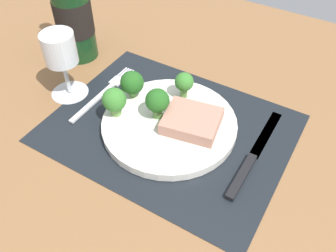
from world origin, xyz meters
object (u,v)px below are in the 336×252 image
at_px(steak, 192,121).
at_px(wine_bottle, 72,11).
at_px(fork, 104,93).
at_px(plate, 169,124).
at_px(wine_glass, 61,54).
at_px(knife, 252,158).

relative_size(steak, wine_bottle, 0.33).
distance_m(fork, wine_bottle, 0.19).
bearing_deg(plate, wine_glass, -175.83).
bearing_deg(plate, knife, 1.91).
xyz_separation_m(steak, fork, (-0.20, 0.00, -0.03)).
height_order(wine_bottle, wine_glass, wine_bottle).
bearing_deg(steak, wine_glass, -174.25).
bearing_deg(wine_bottle, plate, -18.72).
bearing_deg(wine_glass, steak, 5.75).
distance_m(steak, wine_bottle, 0.36).
relative_size(knife, wine_glass, 1.68).
bearing_deg(wine_bottle, knife, -11.82).
distance_m(steak, fork, 0.20).
height_order(fork, wine_glass, wine_glass).
relative_size(plate, wine_glass, 1.80).
xyz_separation_m(steak, knife, (0.12, -0.01, -0.02)).
bearing_deg(wine_bottle, fork, -32.79).
xyz_separation_m(knife, wine_glass, (-0.39, -0.02, 0.09)).
xyz_separation_m(fork, wine_glass, (-0.06, -0.03, 0.09)).
relative_size(plate, knife, 1.07).
relative_size(steak, fork, 0.50).
bearing_deg(steak, knife, -2.43).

